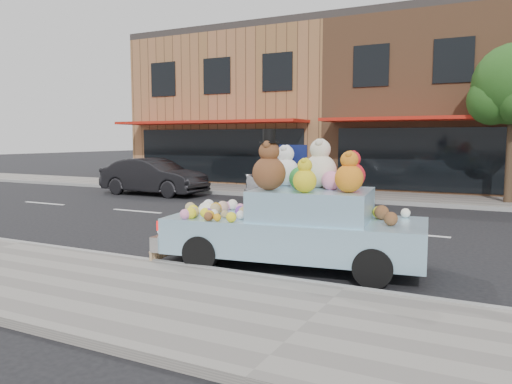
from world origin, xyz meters
The scene contains 10 objects.
ground centered at (0.00, 0.00, 0.00)m, with size 120.00×120.00×0.00m, color black.
near_sidewalk centered at (0.00, -6.50, 0.06)m, with size 60.00×3.00×0.12m, color gray.
far_sidewalk centered at (0.00, 6.50, 0.06)m, with size 60.00×3.00×0.12m, color gray.
near_kerb centered at (0.00, -5.00, 0.07)m, with size 60.00×0.12×0.13m, color gray.
far_kerb centered at (0.00, 5.00, 0.07)m, with size 60.00×0.12×0.13m, color gray.
storefront_left centered at (-10.00, 11.97, 3.64)m, with size 10.00×9.80×7.30m.
storefront_mid centered at (0.00, 11.97, 3.64)m, with size 10.00×9.80×7.30m.
car_silver centered at (-4.20, 4.12, 0.68)m, with size 1.60×3.97×1.35m, color silver.
car_dark centered at (-10.35, 3.77, 0.71)m, with size 1.51×4.32×1.42m, color black.
art_car centered at (-1.22, -3.90, 0.81)m, with size 4.67×2.32×2.35m.
Camera 1 is at (1.97, -11.67, 2.20)m, focal length 35.00 mm.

